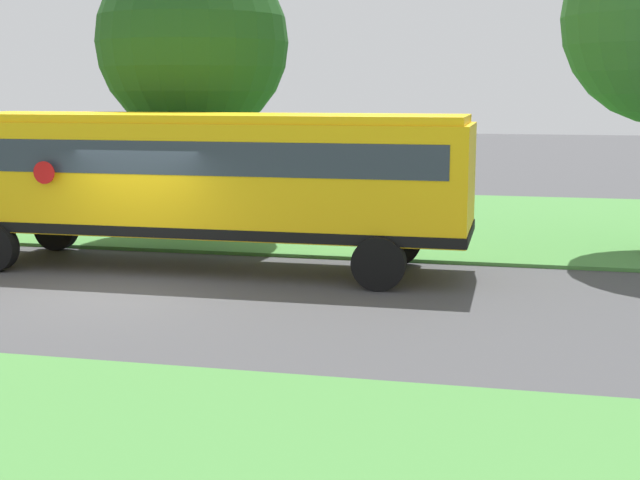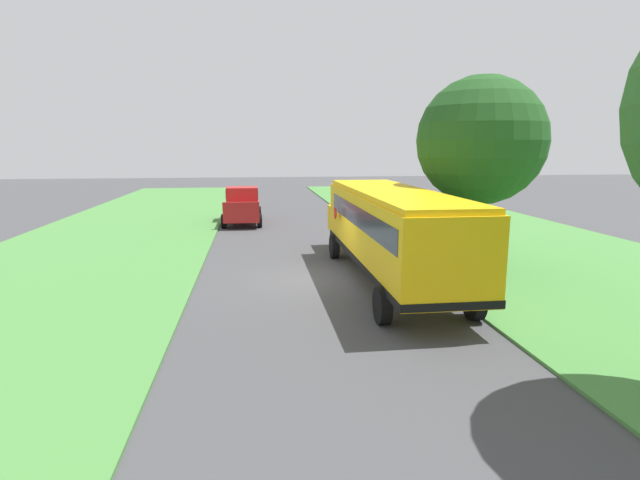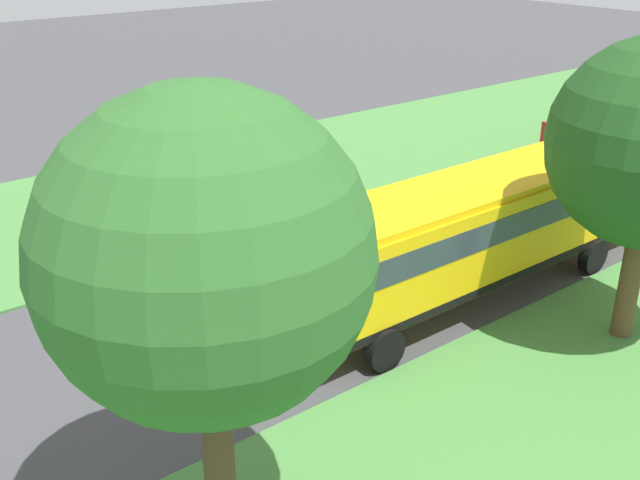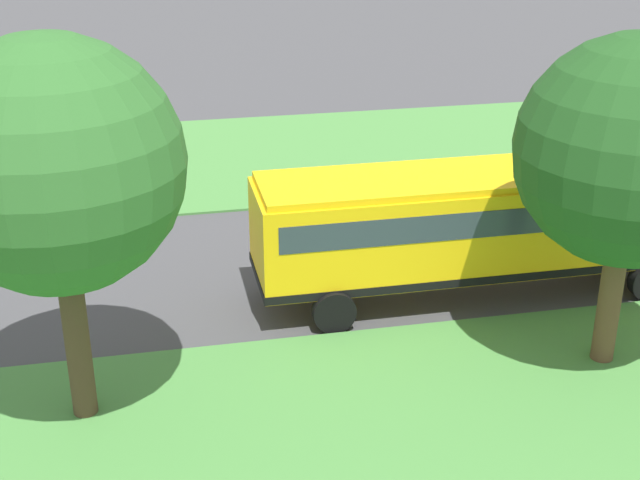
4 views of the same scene
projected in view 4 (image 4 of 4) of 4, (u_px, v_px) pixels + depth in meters
name	position (u px, v px, depth m)	size (l,w,h in m)	color
ground_plane	(469.00, 248.00, 24.72)	(120.00, 120.00, 0.00)	#424244
grass_far_side	(383.00, 149.00, 32.77)	(10.00, 80.00, 0.07)	#47843D
school_bus	(483.00, 220.00, 21.55)	(2.84, 12.42, 3.16)	yellow
oak_tree_beside_bus	(627.00, 148.00, 17.28)	(4.63, 4.63, 7.08)	brown
oak_tree_roadside_mid	(59.00, 167.00, 15.30)	(4.57, 4.57, 7.45)	#4C3826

